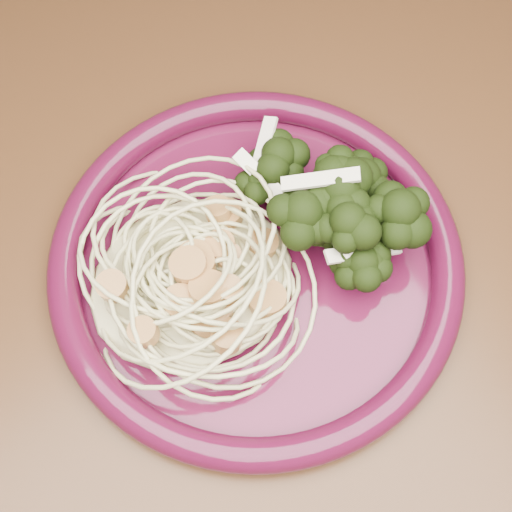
{
  "coord_description": "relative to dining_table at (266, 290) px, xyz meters",
  "views": [
    {
      "loc": [
        -0.14,
        -0.2,
        1.22
      ],
      "look_at": [
        -0.02,
        -0.02,
        0.77
      ],
      "focal_mm": 50.0,
      "sensor_mm": 36.0,
      "label": 1
    }
  ],
  "objects": [
    {
      "name": "dining_table",
      "position": [
        0.0,
        0.0,
        0.0
      ],
      "size": [
        1.2,
        0.8,
        0.75
      ],
      "color": "#472814",
      "rests_on": "ground"
    },
    {
      "name": "dinner_plate",
      "position": [
        -0.02,
        -0.02,
        0.11
      ],
      "size": [
        0.36,
        0.36,
        0.02
      ],
      "rotation": [
        0.0,
        0.0,
        -0.24
      ],
      "color": "#430C23",
      "rests_on": "dining_table"
    },
    {
      "name": "spaghetti_pile",
      "position": [
        -0.07,
        -0.0,
        0.12
      ],
      "size": [
        0.17,
        0.16,
        0.03
      ],
      "primitive_type": "ellipsoid",
      "rotation": [
        0.0,
        0.0,
        -0.24
      ],
      "color": "#CBC58C",
      "rests_on": "dinner_plate"
    },
    {
      "name": "scallop_cluster",
      "position": [
        -0.07,
        -0.0,
        0.16
      ],
      "size": [
        0.15,
        0.15,
        0.04
      ],
      "primitive_type": null,
      "rotation": [
        0.0,
        0.0,
        -0.24
      ],
      "color": "#BC8240",
      "rests_on": "spaghetti_pile"
    },
    {
      "name": "broccoli_pile",
      "position": [
        0.04,
        -0.03,
        0.13
      ],
      "size": [
        0.13,
        0.18,
        0.06
      ],
      "primitive_type": "ellipsoid",
      "rotation": [
        0.0,
        0.0,
        -0.24
      ],
      "color": "black",
      "rests_on": "dinner_plate"
    },
    {
      "name": "onion_garnish",
      "position": [
        0.04,
        -0.03,
        0.17
      ],
      "size": [
        0.09,
        0.12,
        0.05
      ],
      "primitive_type": null,
      "rotation": [
        0.0,
        0.0,
        -0.24
      ],
      "color": "beige",
      "rests_on": "broccoli_pile"
    }
  ]
}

